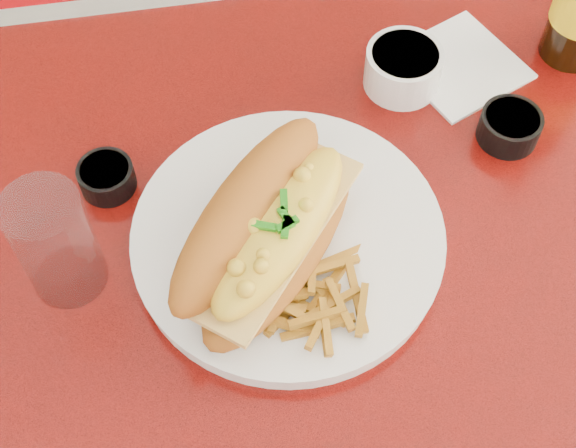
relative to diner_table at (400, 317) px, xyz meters
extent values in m
cube|color=#BA130B|center=(0.00, 0.00, 0.14)|extent=(1.20, 0.80, 0.04)
cylinder|color=white|center=(0.00, 0.00, -0.24)|extent=(0.09, 0.09, 0.72)
cube|color=#A50B10|center=(0.00, 0.78, -0.38)|extent=(1.20, 0.50, 0.45)
cylinder|color=white|center=(-0.13, 0.02, 0.17)|extent=(0.40, 0.40, 0.02)
cylinder|color=white|center=(-0.13, 0.02, 0.18)|extent=(0.41, 0.41, 0.00)
ellipsoid|color=#AA5D1B|center=(-0.14, 0.00, 0.21)|extent=(0.22, 0.24, 0.05)
cube|color=#E0BB64|center=(-0.14, 0.00, 0.23)|extent=(0.19, 0.21, 0.01)
ellipsoid|color=yellow|center=(-0.14, 0.00, 0.24)|extent=(0.18, 0.20, 0.05)
ellipsoid|color=#AA5D1B|center=(-0.17, 0.02, 0.24)|extent=(0.22, 0.24, 0.09)
cube|color=#BABABF|center=(-0.05, 0.02, 0.18)|extent=(0.02, 0.13, 0.00)
cube|color=#BABABF|center=(-0.05, 0.09, 0.18)|extent=(0.02, 0.03, 0.00)
cylinder|color=white|center=(0.04, 0.22, 0.19)|extent=(0.09, 0.09, 0.05)
cylinder|color=black|center=(0.04, 0.22, 0.21)|extent=(0.08, 0.08, 0.01)
cylinder|color=black|center=(-0.30, 0.13, 0.18)|extent=(0.06, 0.06, 0.03)
cylinder|color=#E47652|center=(-0.30, 0.13, 0.19)|extent=(0.05, 0.05, 0.01)
cylinder|color=black|center=(0.13, 0.12, 0.18)|extent=(0.09, 0.09, 0.03)
cylinder|color=#E47652|center=(0.13, 0.12, 0.19)|extent=(0.07, 0.07, 0.01)
cylinder|color=silver|center=(-0.35, 0.03, 0.22)|extent=(0.08, 0.08, 0.13)
cube|color=white|center=(0.11, 0.23, 0.16)|extent=(0.17, 0.17, 0.00)
camera|label=1|loc=(-0.20, -0.38, 0.85)|focal=50.00mm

